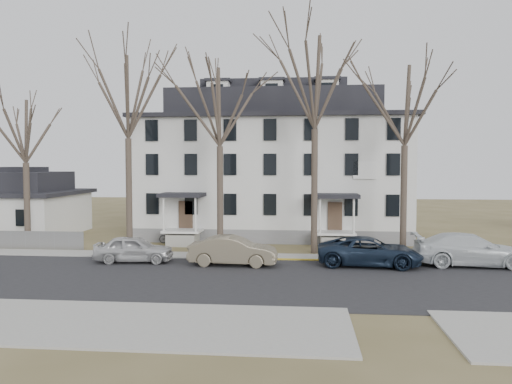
# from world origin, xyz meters

# --- Properties ---
(ground) EXTENTS (120.00, 120.00, 0.00)m
(ground) POSITION_xyz_m (0.00, 0.00, 0.00)
(ground) COLOR brown
(ground) RESTS_ON ground
(main_road) EXTENTS (120.00, 10.00, 0.04)m
(main_road) POSITION_xyz_m (0.00, 2.00, 0.00)
(main_road) COLOR #27272A
(main_road) RESTS_ON ground
(far_sidewalk) EXTENTS (120.00, 2.00, 0.08)m
(far_sidewalk) POSITION_xyz_m (0.00, 8.00, 0.00)
(far_sidewalk) COLOR #A09F97
(far_sidewalk) RESTS_ON ground
(near_sidewalk_left) EXTENTS (20.00, 5.00, 0.08)m
(near_sidewalk_left) POSITION_xyz_m (-8.00, -5.00, 0.00)
(near_sidewalk_left) COLOR #A09F97
(near_sidewalk_left) RESTS_ON ground
(yellow_curb) EXTENTS (14.00, 0.25, 0.06)m
(yellow_curb) POSITION_xyz_m (5.00, 7.10, 0.00)
(yellow_curb) COLOR gold
(yellow_curb) RESTS_ON ground
(boarding_house) EXTENTS (20.80, 12.36, 12.05)m
(boarding_house) POSITION_xyz_m (-2.00, 17.95, 5.38)
(boarding_house) COLOR slate
(boarding_house) RESTS_ON ground
(small_house) EXTENTS (8.70, 8.70, 5.00)m
(small_house) POSITION_xyz_m (-22.00, 16.00, 2.25)
(small_house) COLOR silver
(small_house) RESTS_ON ground
(tree_far_left) EXTENTS (8.40, 8.40, 13.72)m
(tree_far_left) POSITION_xyz_m (-11.00, 9.80, 10.34)
(tree_far_left) COLOR #473B31
(tree_far_left) RESTS_ON ground
(tree_mid_left) EXTENTS (7.80, 7.80, 12.74)m
(tree_mid_left) POSITION_xyz_m (-5.00, 9.80, 9.60)
(tree_mid_left) COLOR #473B31
(tree_mid_left) RESTS_ON ground
(tree_center) EXTENTS (9.00, 9.00, 14.70)m
(tree_center) POSITION_xyz_m (1.00, 9.80, 11.08)
(tree_center) COLOR #473B31
(tree_center) RESTS_ON ground
(tree_mid_right) EXTENTS (7.80, 7.80, 12.74)m
(tree_mid_right) POSITION_xyz_m (6.50, 9.80, 9.60)
(tree_mid_right) COLOR #473B31
(tree_mid_right) RESTS_ON ground
(tree_bungalow) EXTENTS (6.60, 6.60, 10.78)m
(tree_bungalow) POSITION_xyz_m (-18.00, 9.80, 8.12)
(tree_bungalow) COLOR #473B31
(tree_bungalow) RESTS_ON ground
(car_silver) EXTENTS (4.58, 2.17, 1.51)m
(car_silver) POSITION_xyz_m (-9.30, 5.73, 0.76)
(car_silver) COLOR silver
(car_silver) RESTS_ON ground
(car_tan) EXTENTS (4.91, 1.84, 1.60)m
(car_tan) POSITION_xyz_m (-3.56, 5.41, 0.80)
(car_tan) COLOR #746954
(car_tan) RESTS_ON ground
(car_navy) EXTENTS (5.88, 3.09, 1.58)m
(car_navy) POSITION_xyz_m (3.95, 5.95, 0.79)
(car_navy) COLOR #172436
(car_navy) RESTS_ON ground
(car_white) EXTENTS (6.17, 2.69, 1.76)m
(car_white) POSITION_xyz_m (9.45, 6.46, 0.88)
(car_white) COLOR silver
(car_white) RESTS_ON ground
(bicycle_left) EXTENTS (1.73, 0.81, 0.87)m
(bicycle_left) POSITION_xyz_m (-8.99, 12.59, 0.44)
(bicycle_left) COLOR black
(bicycle_left) RESTS_ON ground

